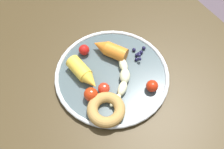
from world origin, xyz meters
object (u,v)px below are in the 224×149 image
Objects in this scene: plate at (112,75)px; dining_table at (93,85)px; blueberry_pile at (139,53)px; tomato_extra at (84,50)px; donut at (106,110)px; tomato_far at (152,86)px; tomato_near at (104,88)px; banana at (122,76)px; carrot_orange at (110,49)px; tomato_mid at (91,94)px; carrot_yellow at (83,73)px.

dining_table is at bearing 34.99° from plate.
plate is 0.11m from blueberry_pile.
dining_table is 17.22× the size of blueberry_pile.
tomato_extra is (0.06, -0.01, 0.13)m from dining_table.
plate is 3.27× the size of donut.
tomato_near is at bearing 60.44° from tomato_far.
banana is 4.94× the size of tomato_extra.
banana is 1.41× the size of carrot_orange.
plate is at bearing -40.19° from donut.
carrot_orange reaches higher than tomato_mid.
carrot_yellow is (0.04, 0.07, 0.02)m from plate.
banana reaches higher than blueberry_pile.
tomato_far is (-0.16, -0.11, 0.13)m from dining_table.
tomato_extra reaches higher than dining_table.
tomato_near reaches higher than banana.
carrot_yellow is 3.15× the size of tomato_mid.
donut is at bearing 86.20° from tomato_far.
dining_table is 9.27× the size of donut.
tomato_mid is at bearing 157.34° from tomato_extra.
tomato_far reaches higher than banana.
carrot_orange and carrot_yellow have the same top height.
plate is 2.72× the size of carrot_yellow.
plate is 0.04m from banana.
tomato_extra is (0.14, 0.05, 0.00)m from banana.
banana is at bearing -161.76° from tomato_extra.
carrot_orange is 3.51× the size of tomato_extra.
tomato_mid reaches higher than donut.
blueberry_pile is (0.04, -0.09, -0.01)m from banana.
tomato_mid reaches higher than tomato_far.
tomato_mid is at bearing 151.03° from dining_table.
donut is (-0.06, 0.09, 0.00)m from banana.
donut is 0.21m from tomato_extra.
donut is (-0.15, 0.04, 0.12)m from dining_table.
donut is 0.15m from tomato_far.
dining_table is at bearing 169.08° from tomato_extra.
plate is 0.06m from tomato_near.
tomato_near is 0.84× the size of tomato_mid.
tomato_far reaches higher than tomato_near.
carrot_orange is at bearing -35.13° from donut.
carrot_yellow reaches higher than plate.
tomato_far is (-0.07, -0.12, 0.00)m from tomato_near.
donut is (-0.09, 0.08, 0.02)m from plate.
blueberry_pile is at bearing -124.94° from tomato_extra.
tomato_near is at bearing 96.76° from banana.
tomato_near is at bearing 125.45° from plate.
banana is at bearing -148.91° from plate.
tomato_far is (-0.12, 0.04, 0.01)m from blueberry_pile.
banana is at bearing -86.80° from tomato_mid.
banana is 0.07m from tomato_near.
donut is 3.10× the size of tomato_near.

